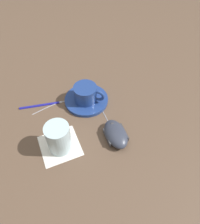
{
  "coord_description": "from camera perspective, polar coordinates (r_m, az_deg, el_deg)",
  "views": [
    {
      "loc": [
        -0.33,
        0.26,
        0.57
      ],
      "look_at": [
        -0.04,
        -0.08,
        0.03
      ],
      "focal_mm": 35.0,
      "sensor_mm": 36.0,
      "label": 1
    }
  ],
  "objects": [
    {
      "name": "drinking_glass",
      "position": [
        0.63,
        -10.76,
        -6.6
      ],
      "size": [
        0.07,
        0.07,
        0.09
      ],
      "primitive_type": "cylinder",
      "color": "silver",
      "rests_on": "napkin_under_glass"
    },
    {
      "name": "ground_plane",
      "position": [
        0.71,
        -6.75,
        -3.42
      ],
      "size": [
        3.0,
        3.0,
        0.0
      ],
      "primitive_type": "plane",
      "color": "brown"
    },
    {
      "name": "napkin_under_glass",
      "position": [
        0.67,
        -10.4,
        -8.64
      ],
      "size": [
        0.15,
        0.15,
        0.0
      ],
      "primitive_type": "cube",
      "rotation": [
        0.0,
        0.0,
        -0.46
      ],
      "color": "silver",
      "rests_on": "ground"
    },
    {
      "name": "mouse_cable",
      "position": [
        0.75,
        -6.73,
        1.33
      ],
      "size": [
        0.22,
        0.17,
        0.0
      ],
      "color": "gray",
      "rests_on": "ground"
    },
    {
      "name": "computer_mouse",
      "position": [
        0.66,
        4.14,
        -5.71
      ],
      "size": [
        0.12,
        0.11,
        0.04
      ],
      "color": "#2D3342",
      "rests_on": "ground"
    },
    {
      "name": "coffee_cup",
      "position": [
        0.74,
        -3.68,
        4.86
      ],
      "size": [
        0.1,
        0.08,
        0.06
      ],
      "color": "navy",
      "rests_on": "saucer"
    },
    {
      "name": "pen",
      "position": [
        0.78,
        -15.19,
        1.9
      ],
      "size": [
        0.1,
        0.12,
        0.01
      ],
      "color": "navy",
      "rests_on": "ground"
    },
    {
      "name": "saucer",
      "position": [
        0.77,
        -3.57,
        3.21
      ],
      "size": [
        0.15,
        0.15,
        0.01
      ],
      "primitive_type": "cylinder",
      "color": "navy",
      "rests_on": "ground"
    }
  ]
}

